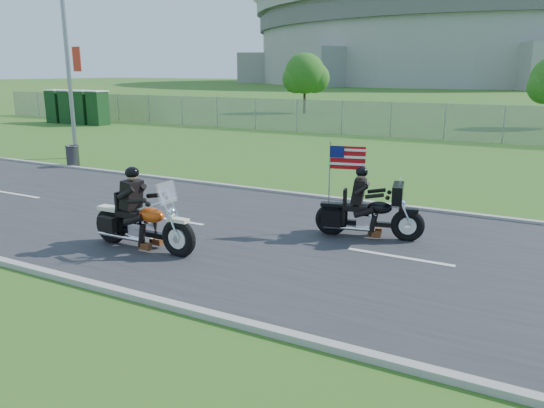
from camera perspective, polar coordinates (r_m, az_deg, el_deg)
The scene contains 15 objects.
ground at distance 12.71m, azimuth -4.13°, elevation -2.98°, with size 420.00×420.00×0.00m, color #265D1D.
road at distance 12.71m, azimuth -4.13°, elevation -2.89°, with size 120.00×8.00×0.04m, color #28282B.
curb_north at distance 16.14m, azimuth 3.59°, elevation 0.92°, with size 120.00×0.18×0.12m, color #9E9B93.
curb_south at distance 9.74m, azimuth -17.16°, elevation -8.76°, with size 120.00×0.18×0.12m, color #9E9B93.
fence at distance 32.48m, azimuth 7.52°, elevation 9.21°, with size 60.00×0.03×2.00m, color gray.
stadium at distance 182.56m, azimuth 20.91°, elevation 17.00°, with size 140.40×140.40×29.20m.
streetlight at distance 24.86m, azimuth -21.02°, elevation 17.66°, with size 0.90×2.46×10.00m.
porta_toilet_a at distance 39.55m, azimuth -18.22°, elevation 9.72°, with size 1.10×1.10×2.30m, color #113614.
porta_toilet_b at distance 40.57m, azimuth -19.61°, elevation 9.70°, with size 1.10×1.10×2.30m, color #113614.
porta_toilet_c at distance 41.61m, azimuth -20.93°, elevation 9.69°, with size 1.10×1.10×2.30m, color #113614.
porta_toilet_d at distance 42.68m, azimuth -22.18°, elevation 9.66°, with size 1.10×1.10×2.30m, color #113614.
tree_fence_mid at distance 48.79m, azimuth 3.62°, elevation 13.63°, with size 3.96×3.69×5.30m.
motorcycle_lead at distance 11.57m, azimuth -13.85°, elevation -2.15°, with size 2.69×0.62×1.81m.
motorcycle_follow at distance 12.20m, azimuth 10.36°, elevation -1.13°, with size 2.45×1.04×2.07m.
trash_can at distance 22.47m, azimuth -20.64°, elevation 4.78°, with size 0.49×0.49×0.85m, color #3F3F45.
Camera 1 is at (6.56, -10.23, 3.74)m, focal length 35.00 mm.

